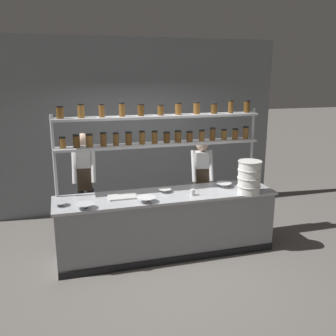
{
  "coord_description": "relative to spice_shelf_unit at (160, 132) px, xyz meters",
  "views": [
    {
      "loc": [
        -1.43,
        -4.97,
        2.63
      ],
      "look_at": [
        0.08,
        0.2,
        1.26
      ],
      "focal_mm": 40.0,
      "sensor_mm": 36.0,
      "label": 1
    }
  ],
  "objects": [
    {
      "name": "prep_bowl_center_front",
      "position": [
        0.95,
        -0.24,
        -0.83
      ],
      "size": [
        0.24,
        0.24,
        0.07
      ],
      "color": "white",
      "rests_on": "prep_counter"
    },
    {
      "name": "chef_center",
      "position": [
        0.8,
        0.32,
        -0.86
      ],
      "size": [
        0.39,
        0.31,
        1.6
      ],
      "rotation": [
        0.0,
        0.0,
        -0.16
      ],
      "color": "black",
      "rests_on": "ground_plane"
    },
    {
      "name": "prep_bowl_far_left",
      "position": [
        -1.48,
        -0.4,
        -0.83
      ],
      "size": [
        0.18,
        0.18,
        0.05
      ],
      "color": "#B2B7BC",
      "rests_on": "prep_counter"
    },
    {
      "name": "prep_bowl_center_back",
      "position": [
        -0.36,
        -0.58,
        -0.82
      ],
      "size": [
        0.26,
        0.26,
        0.07
      ],
      "color": "white",
      "rests_on": "prep_counter"
    },
    {
      "name": "prep_bowl_near_left",
      "position": [
        0.0,
        -0.24,
        -0.83
      ],
      "size": [
        0.19,
        0.19,
        0.05
      ],
      "color": "silver",
      "rests_on": "prep_counter"
    },
    {
      "name": "ground_plane",
      "position": [
        0.0,
        -0.33,
        -1.78
      ],
      "size": [
        40.0,
        40.0,
        0.0
      ],
      "primitive_type": "plane",
      "color": "slate"
    },
    {
      "name": "cutting_board",
      "position": [
        -0.63,
        -0.3,
        -0.85
      ],
      "size": [
        0.4,
        0.26,
        0.02
      ],
      "color": "silver",
      "rests_on": "prep_counter"
    },
    {
      "name": "container_stack",
      "position": [
        1.17,
        -0.63,
        -0.61
      ],
      "size": [
        0.34,
        0.34,
        0.49
      ],
      "color": "white",
      "rests_on": "prep_counter"
    },
    {
      "name": "prep_counter",
      "position": [
        0.0,
        -0.33,
        -1.32
      ],
      "size": [
        3.22,
        0.76,
        0.92
      ],
      "color": "gray",
      "rests_on": "ground_plane"
    },
    {
      "name": "prep_bowl_near_right",
      "position": [
        -1.18,
        -0.6,
        -0.82
      ],
      "size": [
        0.25,
        0.25,
        0.07
      ],
      "color": "silver",
      "rests_on": "prep_counter"
    },
    {
      "name": "serving_cup_front",
      "position": [
        0.35,
        -0.49,
        -0.81
      ],
      "size": [
        0.07,
        0.07,
        0.09
      ],
      "color": "silver",
      "rests_on": "prep_counter"
    },
    {
      "name": "chef_left",
      "position": [
        -1.1,
        0.51,
        -0.77
      ],
      "size": [
        0.38,
        0.32,
        1.74
      ],
      "rotation": [
        0.0,
        0.0,
        -0.11
      ],
      "color": "black",
      "rests_on": "ground_plane"
    },
    {
      "name": "spice_shelf_unit",
      "position": [
        0.0,
        0.0,
        0.0
      ],
      "size": [
        3.1,
        0.28,
        2.23
      ],
      "color": "#B7BABF",
      "rests_on": "ground_plane"
    },
    {
      "name": "back_wall",
      "position": [
        0.0,
        1.74,
        -0.14
      ],
      "size": [
        5.62,
        0.12,
        3.27
      ],
      "primitive_type": "cube",
      "color": "gray",
      "rests_on": "ground_plane"
    }
  ]
}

